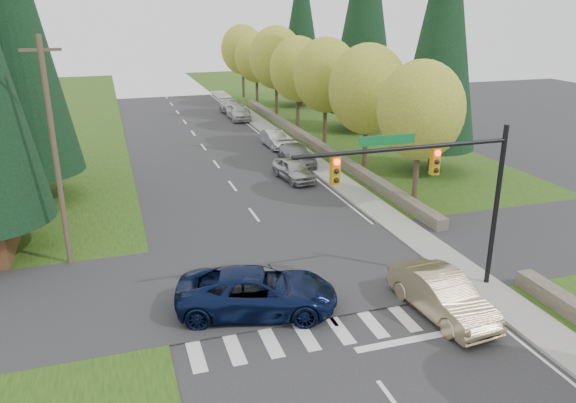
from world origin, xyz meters
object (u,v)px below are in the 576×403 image
suv_navy (257,292)px  parked_car_c (275,139)px  sedan_champagne (442,295)px  parked_car_e (234,108)px  parked_car_d (239,112)px  parked_car_b (297,155)px  parked_car_a (294,170)px

suv_navy → parked_car_c: size_ratio=1.47×
sedan_champagne → parked_car_e: 42.31m
parked_car_d → parked_car_b: bearing=-89.0°
parked_car_b → parked_car_d: 17.79m
sedan_champagne → parked_car_d: size_ratio=1.07×
parked_car_a → parked_car_b: size_ratio=0.86×
parked_car_b → parked_car_c: bearing=92.5°
parked_car_a → parked_car_c: size_ratio=1.02×
sedan_champagne → parked_car_e: sedan_champagne is taller
parked_car_c → suv_navy: bearing=-110.8°
suv_navy → parked_car_a: bearing=-7.3°
suv_navy → parked_car_d: size_ratio=1.30×
parked_car_a → parked_car_e: 24.24m
parked_car_a → parked_car_e: (1.40, 24.20, 0.03)m
suv_navy → parked_car_e: 40.75m
parked_car_b → parked_car_c: 5.56m
suv_navy → parked_car_c: suv_navy is taller
parked_car_b → parked_car_d: bearing=93.2°
parked_car_c → parked_car_e: size_ratio=0.81×
sedan_champagne → parked_car_c: 27.20m
sedan_champagne → parked_car_c: sedan_champagne is taller
sedan_champagne → parked_car_e: size_ratio=0.98×
parked_car_d → sedan_champagne: bearing=-91.6°
suv_navy → parked_car_b: bearing=-7.1°
sedan_champagne → suv_navy: size_ratio=0.82×
parked_car_b → sedan_champagne: bearing=-91.6°
parked_car_a → sedan_champagne: bearing=-97.2°
sedan_champagne → parked_car_d: bearing=82.9°
sedan_champagne → suv_navy: (-6.55, 2.34, 0.02)m
parked_car_d → parked_car_e: (0.21, 2.90, -0.06)m
parked_car_b → parked_car_e: parked_car_e is taller
suv_navy → parked_car_a: size_ratio=1.45×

